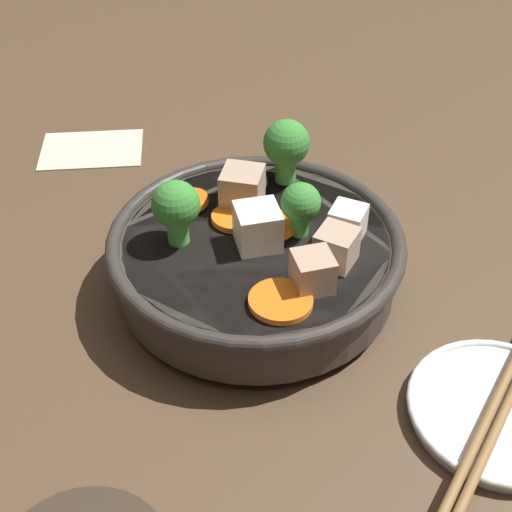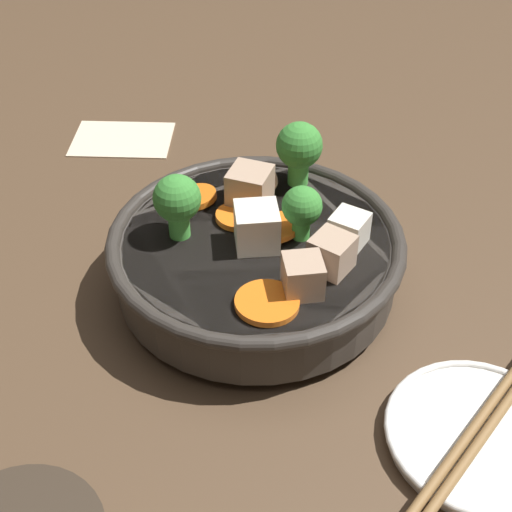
{
  "view_description": "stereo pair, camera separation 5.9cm",
  "coord_description": "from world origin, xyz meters",
  "views": [
    {
      "loc": [
        0.11,
        0.44,
        0.42
      ],
      "look_at": [
        0.0,
        0.0,
        0.04
      ],
      "focal_mm": 50.0,
      "sensor_mm": 36.0,
      "label": 1
    },
    {
      "loc": [
        0.05,
        0.45,
        0.42
      ],
      "look_at": [
        0.0,
        0.0,
        0.04
      ],
      "focal_mm": 50.0,
      "sensor_mm": 36.0,
      "label": 2
    }
  ],
  "objects": [
    {
      "name": "napkin",
      "position": [
        0.12,
        -0.26,
        0.0
      ],
      "size": [
        0.12,
        0.09,
        0.0
      ],
      "color": "beige",
      "rests_on": "ground_plane"
    },
    {
      "name": "stirfry_bowl",
      "position": [
        -0.0,
        -0.0,
        0.04
      ],
      "size": [
        0.24,
        0.24,
        0.11
      ],
      "color": "#38332D",
      "rests_on": "ground_plane"
    },
    {
      "name": "side_saucer",
      "position": [
        -0.14,
        0.17,
        0.01
      ],
      "size": [
        0.13,
        0.13,
        0.01
      ],
      "color": "white",
      "rests_on": "ground_plane"
    },
    {
      "name": "ground_plane",
      "position": [
        0.0,
        0.0,
        0.0
      ],
      "size": [
        3.0,
        3.0,
        0.0
      ],
      "primitive_type": "plane",
      "color": "#4C3826"
    },
    {
      "name": "chopsticks_pair",
      "position": [
        -0.14,
        0.17,
        0.02
      ],
      "size": [
        0.17,
        0.16,
        0.01
      ],
      "color": "olive",
      "rests_on": "side_saucer"
    }
  ]
}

